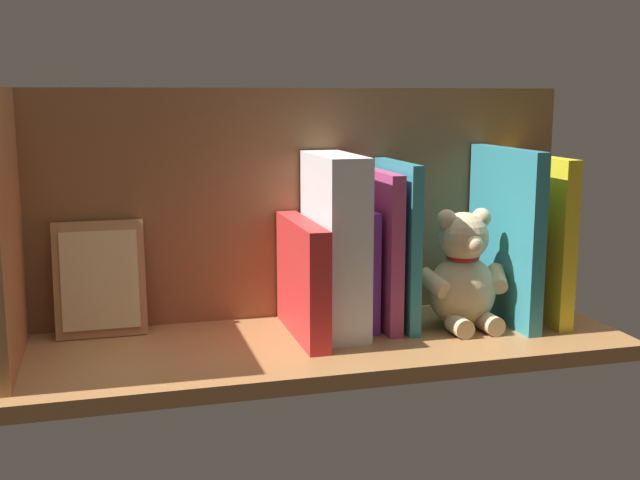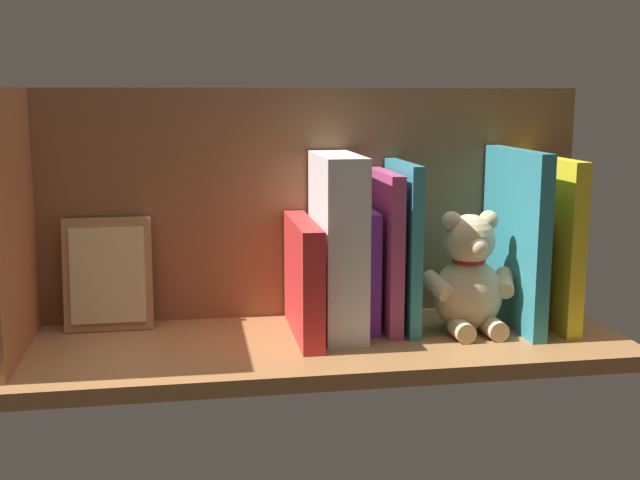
{
  "view_description": "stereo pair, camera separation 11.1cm",
  "coord_description": "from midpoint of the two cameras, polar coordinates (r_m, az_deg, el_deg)",
  "views": [
    {
      "loc": [
        29.04,
        105.87,
        34.61
      ],
      "look_at": [
        0.0,
        0.0,
        14.34
      ],
      "focal_mm": 44.41,
      "sensor_mm": 36.0,
      "label": 1
    },
    {
      "loc": [
        18.15,
        108.27,
        34.61
      ],
      "look_at": [
        0.0,
        0.0,
        14.34
      ],
      "focal_mm": 44.41,
      "sensor_mm": 36.0,
      "label": 2
    }
  ],
  "objects": [
    {
      "name": "book_0",
      "position": [
        1.26,
        18.62,
        -0.08
      ],
      "size": [
        2.37,
        19.46,
        25.37
      ],
      "primitive_type": "cube",
      "color": "yellow",
      "rests_on": "ground_plane"
    },
    {
      "name": "shelf_side_divider",
      "position": [
        1.1,
        -18.95,
        1.08
      ],
      "size": [
        2.4,
        25.11,
        35.56
      ],
      "primitive_type": "cube",
      "color": "#9E6B3D",
      "rests_on": "ground_plane"
    },
    {
      "name": "dictionary_thick_white",
      "position": [
        1.16,
        4.04,
        -0.3
      ],
      "size": [
        5.96,
        17.46,
        26.14
      ],
      "primitive_type": "cube",
      "color": "white",
      "rests_on": "ground_plane"
    },
    {
      "name": "book_3",
      "position": [
        1.19,
        8.63,
        -0.4
      ],
      "size": [
        1.71,
        16.12,
        24.82
      ],
      "primitive_type": "cube",
      "color": "teal",
      "rests_on": "ground_plane"
    },
    {
      "name": "book_1",
      "position": [
        1.28,
        16.82,
        -1.96
      ],
      "size": [
        1.91,
        14.41,
        16.06
      ],
      "primitive_type": "cube",
      "color": "#B23F72",
      "rests_on": "ground_plane"
    },
    {
      "name": "picture_frame_leaning",
      "position": [
        1.2,
        -12.5,
        -2.46
      ],
      "size": [
        12.88,
        4.14,
        16.82
      ],
      "color": "#A87A4C",
      "rests_on": "ground_plane"
    },
    {
      "name": "book_4",
      "position": [
        1.19,
        7.36,
        -0.74
      ],
      "size": [
        2.06,
        15.68,
        23.46
      ],
      "primitive_type": "cube",
      "color": "#B23F72",
      "rests_on": "ground_plane"
    },
    {
      "name": "book_2",
      "position": [
        1.23,
        16.4,
        0.09
      ],
      "size": [
        2.16,
        20.49,
        26.66
      ],
      "primitive_type": "cube",
      "color": "teal",
      "rests_on": "ground_plane"
    },
    {
      "name": "shelf_back_panel",
      "position": [
        1.24,
        1.56,
        2.64
      ],
      "size": [
        87.65,
        1.5,
        35.56
      ],
      "primitive_type": "cube",
      "color": "brown",
      "rests_on": "ground_plane"
    },
    {
      "name": "book_6",
      "position": [
        1.14,
        1.59,
        -2.8
      ],
      "size": [
        3.06,
        20.4,
        16.85
      ],
      "primitive_type": "cube",
      "color": "red",
      "rests_on": "ground_plane"
    },
    {
      "name": "ground_plane",
      "position": [
        1.15,
        2.79,
        -7.59
      ],
      "size": [
        87.65,
        31.11,
        2.2
      ],
      "primitive_type": "cube",
      "color": "#9E6B3D"
    },
    {
      "name": "teddy_bear",
      "position": [
        1.19,
        13.32,
        -2.77
      ],
      "size": [
        14.59,
        11.46,
        17.97
      ],
      "rotation": [
        0.0,
        0.0,
        0.02
      ],
      "color": "#D1B284",
      "rests_on": "ground_plane"
    },
    {
      "name": "book_5",
      "position": [
        1.19,
        5.96,
        -2.0
      ],
      "size": [
        1.79,
        13.7,
        17.89
      ],
      "primitive_type": "cube",
      "color": "purple",
      "rests_on": "ground_plane"
    }
  ]
}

